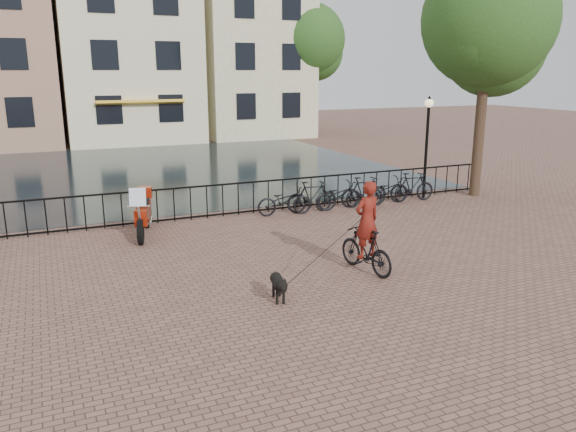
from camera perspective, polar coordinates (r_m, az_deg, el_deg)
name	(u,v)px	position (r m, az deg, el deg)	size (l,w,h in m)	color
ground	(354,318)	(10.43, 6.71, -10.23)	(100.00, 100.00, 0.00)	brown
canal_water	(163,169)	(26.26, -12.61, 4.65)	(20.00, 20.00, 0.00)	black
railing	(223,200)	(17.29, -6.64, 1.58)	(20.00, 0.05, 1.02)	black
canal_house_mid	(125,46)	(38.54, -16.22, 16.29)	(8.00, 9.50, 11.80)	beige
canal_house_right	(244,36)	(40.48, -4.47, 17.76)	(7.00, 9.00, 13.30)	#BCB68C
tree_near_right	(489,21)	(20.94, 19.72, 18.18)	(4.48, 4.48, 8.24)	black
tree_far_right	(309,40)	(39.03, 2.16, 17.47)	(4.76, 4.76, 8.76)	black
lamp_post	(427,130)	(19.93, 13.98, 8.43)	(0.30, 0.30, 3.45)	black
cyclist	(367,232)	(12.44, 7.99, -1.65)	(0.83, 1.82, 2.40)	black
dog	(278,286)	(10.99, -0.98, -7.16)	(0.45, 0.90, 0.58)	black
motorcycle	(143,208)	(15.60, -14.55, 0.78)	(1.05, 2.21, 1.54)	maroon
parked_bike_0	(284,201)	(17.35, -0.36, 1.55)	(0.60, 1.72, 0.90)	black
parked_bike_1	(312,197)	(17.73, 2.46, 1.98)	(0.47, 1.66, 1.00)	black
parked_bike_2	(339,196)	(18.16, 5.16, 2.08)	(0.60, 1.72, 0.90)	black
parked_bike_3	(364,192)	(18.62, 7.73, 2.47)	(0.47, 1.66, 1.00)	black
parked_bike_4	(388,191)	(19.13, 10.17, 2.55)	(0.60, 1.72, 0.90)	black
parked_bike_5	(412,187)	(19.66, 12.49, 2.90)	(0.47, 1.66, 1.00)	black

